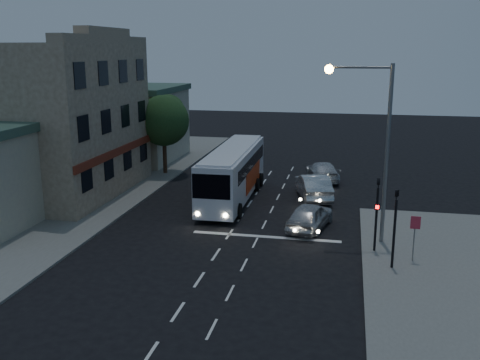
% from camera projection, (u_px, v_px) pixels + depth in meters
% --- Properties ---
extents(ground, '(120.00, 120.00, 0.00)m').
position_uv_depth(ground, '(221.00, 247.00, 27.09)').
color(ground, black).
extents(sidewalk_far, '(12.00, 50.00, 0.12)m').
position_uv_depth(sidewalk_far, '(66.00, 192.00, 37.22)').
color(sidewalk_far, slate).
rests_on(sidewalk_far, ground).
extents(road_markings, '(8.00, 30.55, 0.01)m').
position_uv_depth(road_markings, '(257.00, 228.00, 29.99)').
color(road_markings, silver).
rests_on(road_markings, ground).
extents(tour_bus, '(2.72, 11.45, 3.50)m').
position_uv_depth(tour_bus, '(233.00, 172.00, 35.22)').
color(tour_bus, silver).
rests_on(tour_bus, ground).
extents(car_suv, '(2.67, 4.66, 1.49)m').
position_uv_depth(car_suv, '(310.00, 216.00, 29.71)').
color(car_suv, '#B9B9BC').
rests_on(car_suv, ground).
extents(car_sedan_a, '(2.99, 5.36, 1.67)m').
position_uv_depth(car_sedan_a, '(313.00, 186.00, 35.73)').
color(car_sedan_a, silver).
rests_on(car_sedan_a, ground).
extents(car_sedan_b, '(3.08, 5.21, 1.42)m').
position_uv_depth(car_sedan_b, '(322.00, 171.00, 40.74)').
color(car_sedan_b, silver).
rests_on(car_sedan_b, ground).
extents(traffic_signal_main, '(0.25, 0.35, 4.10)m').
position_uv_depth(traffic_signal_main, '(377.00, 206.00, 25.77)').
color(traffic_signal_main, black).
rests_on(traffic_signal_main, sidewalk_near).
extents(traffic_signal_side, '(0.18, 0.15, 4.10)m').
position_uv_depth(traffic_signal_side, '(395.00, 219.00, 23.76)').
color(traffic_signal_side, black).
rests_on(traffic_signal_side, sidewalk_near).
extents(regulatory_sign, '(0.45, 0.12, 2.20)m').
position_uv_depth(regulatory_sign, '(415.00, 231.00, 24.67)').
color(regulatory_sign, slate).
rests_on(regulatory_sign, sidewalk_near).
extents(streetlight, '(3.32, 0.44, 9.00)m').
position_uv_depth(streetlight, '(375.00, 133.00, 26.39)').
color(streetlight, slate).
rests_on(streetlight, sidewalk_near).
extents(main_building, '(10.12, 12.00, 11.00)m').
position_uv_depth(main_building, '(48.00, 119.00, 36.19)').
color(main_building, '#75624C').
rests_on(main_building, sidewalk_far).
extents(low_building_north, '(9.40, 9.40, 6.50)m').
position_uv_depth(low_building_north, '(127.00, 122.00, 47.94)').
color(low_building_north, '#B8B399').
rests_on(low_building_north, sidewalk_far).
extents(street_tree, '(4.00, 4.00, 6.20)m').
position_uv_depth(street_tree, '(164.00, 118.00, 41.91)').
color(street_tree, black).
rests_on(street_tree, sidewalk_far).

